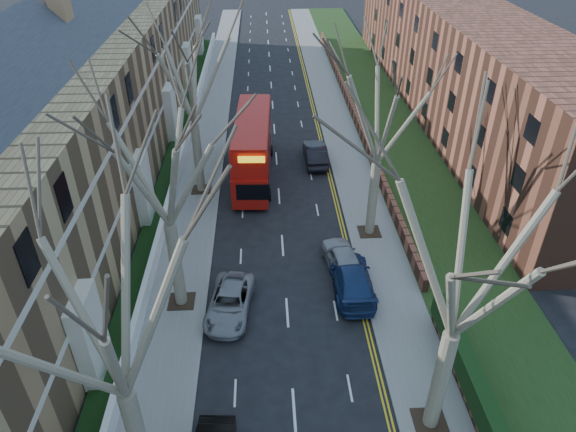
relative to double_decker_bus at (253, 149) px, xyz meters
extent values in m
cube|color=slate|center=(-4.18, 8.82, -2.20)|extent=(3.00, 102.00, 0.12)
cube|color=slate|center=(7.82, 8.82, -2.20)|extent=(3.00, 102.00, 0.12)
cube|color=#916F4A|center=(-11.98, 0.82, 2.74)|extent=(9.00, 78.00, 10.00)
cube|color=#292B33|center=(-11.98, 0.82, 8.74)|extent=(4.67, 78.00, 4.67)
cube|color=silver|center=(-7.53, 0.82, 1.24)|extent=(0.12, 78.00, 0.35)
cube|color=silver|center=(-7.53, 0.82, 4.74)|extent=(0.12, 78.00, 0.35)
cube|color=brown|center=(19.32, 12.82, 2.74)|extent=(8.00, 54.00, 10.00)
cube|color=brown|center=(9.52, 12.82, -1.69)|extent=(0.35, 54.00, 0.90)
cube|color=white|center=(-5.83, 0.82, -1.64)|extent=(0.30, 78.00, 1.00)
cube|color=#193312|center=(12.32, 8.82, -2.11)|extent=(6.00, 102.00, 0.06)
cylinder|color=#6F644F|center=(-3.88, -14.18, 0.40)|extent=(0.64, 0.64, 5.07)
cube|color=#2D2116|center=(-3.88, -14.18, -2.13)|extent=(1.40, 1.40, 0.05)
cylinder|color=#6F644F|center=(-3.88, -2.18, 0.48)|extent=(0.60, 0.60, 5.25)
cube|color=#2D2116|center=(-3.88, -2.18, -2.13)|extent=(1.40, 1.40, 0.05)
cylinder|color=#6F644F|center=(7.52, -22.18, 0.48)|extent=(0.64, 0.64, 5.25)
cube|color=#2D2116|center=(7.52, -22.18, -2.13)|extent=(1.40, 1.40, 0.05)
cylinder|color=#6F644F|center=(7.52, -8.18, 0.40)|extent=(0.60, 0.60, 5.07)
cube|color=#2D2116|center=(7.52, -8.18, -2.13)|extent=(1.40, 1.40, 0.05)
cube|color=#A2110B|center=(0.00, 0.00, -0.81)|extent=(2.96, 11.09, 2.20)
cube|color=#A2110B|center=(0.00, 0.00, 1.29)|extent=(2.94, 10.54, 2.00)
cube|color=black|center=(0.00, 0.00, -0.36)|extent=(2.94, 10.21, 0.90)
cube|color=black|center=(0.00, 0.00, 1.39)|extent=(2.93, 9.99, 0.90)
imported|color=gray|center=(-1.19, -14.98, -1.60)|extent=(2.81, 4.99, 1.32)
imported|color=navy|center=(5.50, -13.54, -1.48)|extent=(2.20, 5.37, 1.56)
imported|color=gray|center=(5.25, -11.74, -1.50)|extent=(2.41, 4.71, 1.53)
imported|color=black|center=(4.97, 2.01, -1.48)|extent=(1.76, 4.81, 1.57)
camera|label=1|loc=(0.85, -35.15, 17.12)|focal=32.00mm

